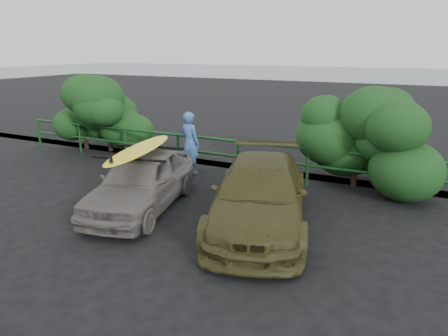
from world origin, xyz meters
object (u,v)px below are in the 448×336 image
at_px(guardrail, 207,154).
at_px(sedan, 142,181).
at_px(olive_vehicle, 260,194).
at_px(man, 190,143).
at_px(surfboard, 140,149).

xyz_separation_m(guardrail, sedan, (0.04, -3.18, 0.12)).
height_order(olive_vehicle, man, man).
height_order(sedan, olive_vehicle, olive_vehicle).
bearing_deg(olive_vehicle, guardrail, 117.43).
bearing_deg(man, surfboard, 112.87).
bearing_deg(olive_vehicle, sedan, 170.42).
xyz_separation_m(olive_vehicle, man, (-3.07, 2.45, 0.24)).
bearing_deg(sedan, guardrail, 78.80).
bearing_deg(sedan, surfboard, 0.00).
relative_size(man, surfboard, 0.61).
xyz_separation_m(man, surfboard, (0.37, -2.78, 0.48)).
height_order(guardrail, surfboard, surfboard).
relative_size(sedan, olive_vehicle, 0.83).
xyz_separation_m(sedan, man, (-0.37, 2.78, 0.26)).
relative_size(olive_vehicle, man, 2.52).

